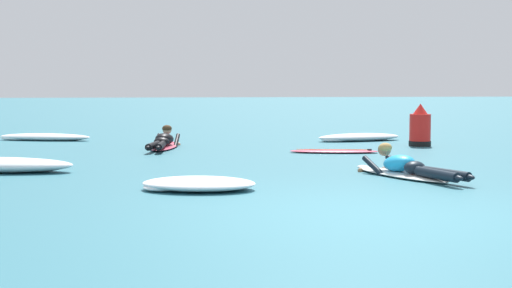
% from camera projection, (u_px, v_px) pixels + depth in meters
% --- Properties ---
extents(ground_plane, '(120.00, 120.00, 0.00)m').
position_uv_depth(ground_plane, '(257.00, 142.00, 17.90)').
color(ground_plane, '#2D6B7A').
extents(surfer_near, '(1.21, 2.53, 0.53)m').
position_uv_depth(surfer_near, '(406.00, 168.00, 11.12)').
color(surfer_near, white).
rests_on(surfer_near, ground).
extents(surfer_far, '(0.85, 2.59, 0.54)m').
position_uv_depth(surfer_far, '(163.00, 142.00, 16.05)').
color(surfer_far, '#E54C66').
rests_on(surfer_far, ground).
extents(drifting_surfboard, '(1.88, 0.86, 0.16)m').
position_uv_depth(drifting_surfboard, '(335.00, 151.00, 15.07)').
color(drifting_surfboard, '#E54C66').
rests_on(drifting_surfboard, ground).
extents(whitewater_mid_left, '(2.46, 1.25, 0.18)m').
position_uv_depth(whitewater_mid_left, '(45.00, 137.00, 18.37)').
color(whitewater_mid_left, white).
rests_on(whitewater_mid_left, ground).
extents(whitewater_mid_right, '(2.32, 1.18, 0.19)m').
position_uv_depth(whitewater_mid_right, '(359.00, 137.00, 18.24)').
color(whitewater_mid_right, white).
rests_on(whitewater_mid_right, ground).
extents(whitewater_far_band, '(1.70, 1.27, 0.18)m').
position_uv_depth(whitewater_far_band, '(199.00, 184.00, 9.80)').
color(whitewater_far_band, white).
rests_on(whitewater_far_band, ground).
extents(channel_marker_buoy, '(0.50, 0.50, 0.97)m').
position_uv_depth(channel_marker_buoy, '(420.00, 129.00, 16.69)').
color(channel_marker_buoy, red).
rests_on(channel_marker_buoy, ground).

